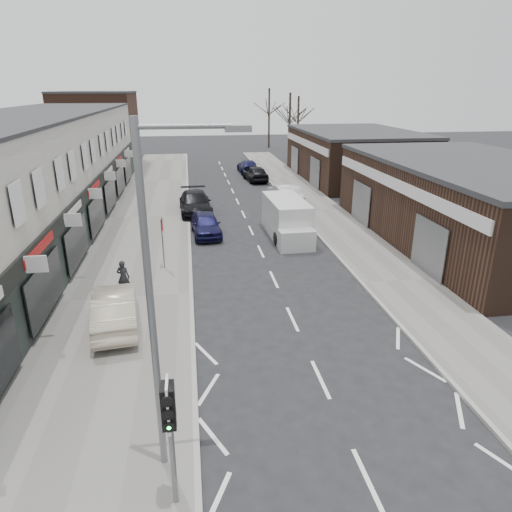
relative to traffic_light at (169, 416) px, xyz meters
name	(u,v)px	position (x,y,z in m)	size (l,w,h in m)	color
ground	(341,423)	(4.40, 2.02, -2.41)	(160.00, 160.00, 0.00)	black
pavement_left	(148,217)	(-2.35, 24.02, -2.35)	(5.50, 64.00, 0.12)	slate
pavement_right	(321,211)	(10.15, 24.02, -2.35)	(3.50, 64.00, 0.12)	slate
shop_terrace_left	(26,177)	(-9.10, 21.52, 1.14)	(8.00, 41.00, 7.10)	beige
brick_block_far	(99,131)	(-9.10, 47.02, 1.59)	(8.00, 10.00, 8.00)	#482B1F
right_unit_near	(474,204)	(16.90, 16.02, -0.16)	(10.00, 18.00, 4.50)	#382319
right_unit_far	(354,156)	(16.90, 36.02, -0.16)	(10.00, 16.00, 4.50)	#382319
tree_far_a	(289,159)	(13.40, 50.02, -2.41)	(3.60, 3.60, 8.00)	#382D26
tree_far_b	(297,152)	(15.90, 56.02, -2.41)	(3.60, 3.60, 7.50)	#382D26
tree_far_c	(269,148)	(12.90, 62.02, -2.41)	(3.60, 3.60, 8.50)	#382D26
traffic_light	(169,416)	(0.00, 0.00, 0.00)	(0.28, 0.60, 3.10)	slate
street_lamp	(158,291)	(-0.13, 1.22, 2.20)	(2.23, 0.22, 8.00)	slate
warning_sign	(162,228)	(-0.76, 14.02, -0.21)	(0.12, 0.80, 2.70)	slate
white_van	(287,219)	(6.40, 18.53, -1.34)	(2.20, 5.90, 2.28)	silver
sedan_on_pavement	(115,308)	(-2.35, 8.27, -1.57)	(1.53, 4.40, 1.45)	#BDAF97
pedestrian	(123,277)	(-2.39, 11.18, -1.53)	(0.56, 0.37, 1.53)	black
parked_car_left_a	(206,224)	(1.53, 19.46, -1.71)	(1.65, 4.11, 1.40)	#121239
parked_car_left_b	(195,203)	(1.00, 24.76, -1.64)	(2.18, 5.36, 1.56)	black
parked_car_right_a	(285,195)	(7.90, 26.30, -1.61)	(1.71, 4.91, 1.62)	silver
parked_car_right_b	(256,173)	(7.07, 36.16, -1.66)	(1.78, 4.43, 1.51)	black
parked_car_right_c	(248,166)	(6.93, 40.91, -1.74)	(1.89, 4.66, 1.35)	#13143B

